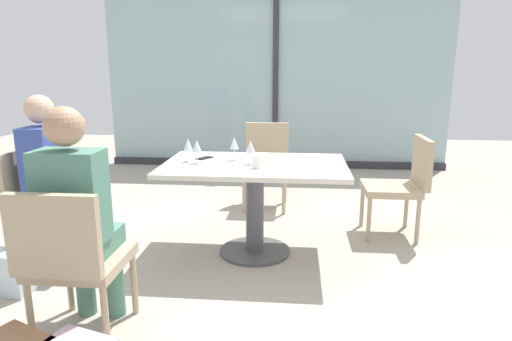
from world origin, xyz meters
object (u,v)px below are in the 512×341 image
person_side_end (54,173)px  wine_glass_3 (250,147)px  coffee_cup (257,162)px  handbag_1 (8,272)px  person_front_left (79,211)px  wine_glass_2 (188,145)px  wine_glass_1 (234,144)px  chair_side_end (43,200)px  chair_far_right (403,180)px  wine_glass_0 (197,147)px  chair_near_window (266,160)px  cell_phone_on_table (204,158)px  chair_front_left (72,256)px  dining_table_main (255,185)px

person_side_end → wine_glass_3: bearing=11.9°
coffee_cup → handbag_1: bearing=-158.4°
person_front_left → person_side_end: 1.01m
person_side_end → wine_glass_3: size_ratio=6.81×
wine_glass_2 → wine_glass_1: bearing=14.9°
person_side_end → wine_glass_1: size_ratio=6.81×
person_side_end → wine_glass_1: (1.25, 0.44, 0.16)m
chair_side_end → wine_glass_2: bearing=18.9°
coffee_cup → handbag_1: coffee_cup is taller
person_front_left → person_side_end: same height
chair_far_right → wine_glass_0: wine_glass_0 is taller
wine_glass_2 → chair_far_right: bearing=15.4°
person_side_end → coffee_cup: person_side_end is taller
coffee_cup → wine_glass_2: bearing=162.2°
wine_glass_2 → wine_glass_3: 0.49m
wine_glass_0 → handbag_1: bearing=-146.5°
handbag_1 → wine_glass_1: bearing=41.1°
chair_near_window → cell_phone_on_table: bearing=-110.7°
chair_front_left → coffee_cup: bearing=51.9°
person_front_left → chair_near_window: bearing=71.0°
person_front_left → wine_glass_1: 1.43m
chair_front_left → chair_near_window: 2.65m
wine_glass_2 → cell_phone_on_table: wine_glass_2 is taller
person_front_left → person_side_end: size_ratio=1.00×
coffee_cup → wine_glass_1: bearing=127.1°
chair_front_left → wine_glass_2: wine_glass_2 is taller
chair_front_left → cell_phone_on_table: size_ratio=6.04×
dining_table_main → handbag_1: bearing=-153.0°
chair_far_right → dining_table_main: bearing=-158.0°
person_side_end → cell_phone_on_table: bearing=25.4°
chair_far_right → wine_glass_0: bearing=-161.7°
dining_table_main → wine_glass_2: size_ratio=7.52×
chair_near_window → wine_glass_0: wine_glass_0 is taller
wine_glass_1 → cell_phone_on_table: (-0.25, 0.04, -0.13)m
dining_table_main → wine_glass_2: bearing=178.3°
chair_far_right → person_side_end: 2.79m
person_front_left → handbag_1: 0.98m
chair_near_window → cell_phone_on_table: (-0.42, -1.12, 0.24)m
handbag_1 → wine_glass_2: bearing=46.1°
dining_table_main → wine_glass_0: (-0.43, -0.05, 0.31)m
chair_near_window → wine_glass_2: size_ratio=4.70×
person_side_end → wine_glass_0: size_ratio=6.81×
wine_glass_0 → chair_far_right: bearing=18.3°
chair_side_end → person_front_left: bearing=-49.4°
wine_glass_3 → handbag_1: 1.84m
coffee_cup → person_front_left: bearing=-131.1°
chair_front_left → coffee_cup: chair_front_left is taller
chair_side_end → person_side_end: bearing=0.0°
person_front_left → wine_glass_3: person_front_left is taller
chair_near_window → wine_glass_0: 1.43m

